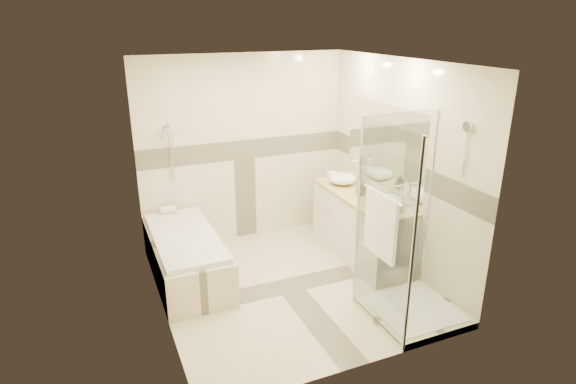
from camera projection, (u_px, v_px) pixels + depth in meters
name	position (u px, v px, depth m)	size (l,w,h in m)	color
room	(293.00, 181.00, 5.14)	(2.82, 3.02, 2.52)	beige
bathtub	(186.00, 254.00, 5.61)	(0.75, 1.70, 0.56)	beige
vanity	(361.00, 226.00, 6.07)	(0.58, 1.62, 0.85)	silver
shower_enclosure	(403.00, 271.00, 4.83)	(0.96, 0.93, 2.04)	beige
vessel_sink_near	(343.00, 178.00, 6.30)	(0.37, 0.37, 0.15)	white
vessel_sink_far	(385.00, 202.00, 5.46)	(0.42, 0.42, 0.17)	white
faucet_near	(357.00, 169.00, 6.34)	(0.13, 0.03, 0.31)	silver
faucet_far	(401.00, 193.00, 5.52)	(0.11, 0.03, 0.27)	silver
amenity_bottle_a	(362.00, 188.00, 5.89)	(0.08, 0.08, 0.18)	black
amenity_bottle_b	(361.00, 189.00, 5.91)	(0.12, 0.12, 0.15)	black
folded_towels	(334.00, 176.00, 6.53)	(0.14, 0.23, 0.07)	white
rolled_towel	(168.00, 209.00, 6.12)	(0.09, 0.09, 0.20)	white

